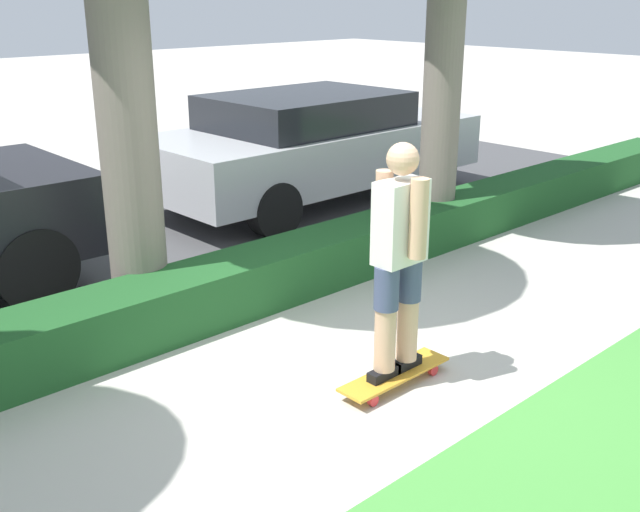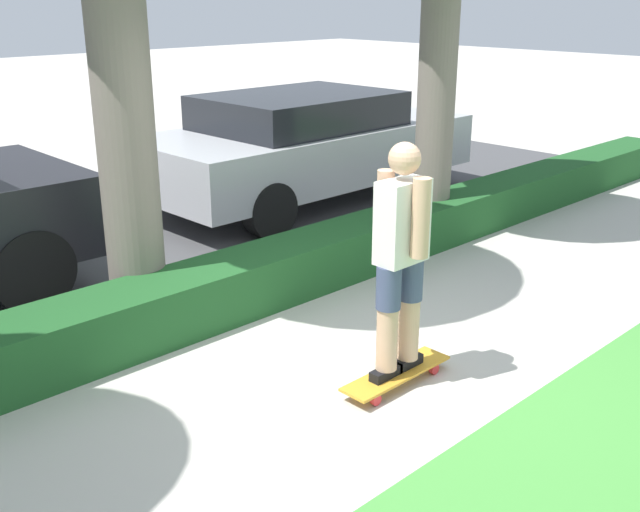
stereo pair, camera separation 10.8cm
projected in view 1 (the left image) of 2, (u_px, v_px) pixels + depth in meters
The scene contains 6 objects.
ground_plane at pixel (378, 369), 5.57m from camera, with size 60.00×60.00×0.00m, color #BCB7AD.
street_asphalt at pixel (107, 240), 8.47m from camera, with size 16.09×5.00×0.01m.
hedge_row at pixel (246, 282), 6.59m from camera, with size 16.09×0.60×0.48m.
skateboard at pixel (395, 375), 5.31m from camera, with size 0.94×0.24×0.10m.
skater_person at pixel (399, 256), 5.02m from camera, with size 0.49×0.42×1.65m.
parked_car_middle at pixel (312, 144), 9.84m from camera, with size 4.65×2.07×1.43m.
Camera 1 is at (-3.69, -3.35, 2.65)m, focal length 42.00 mm.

